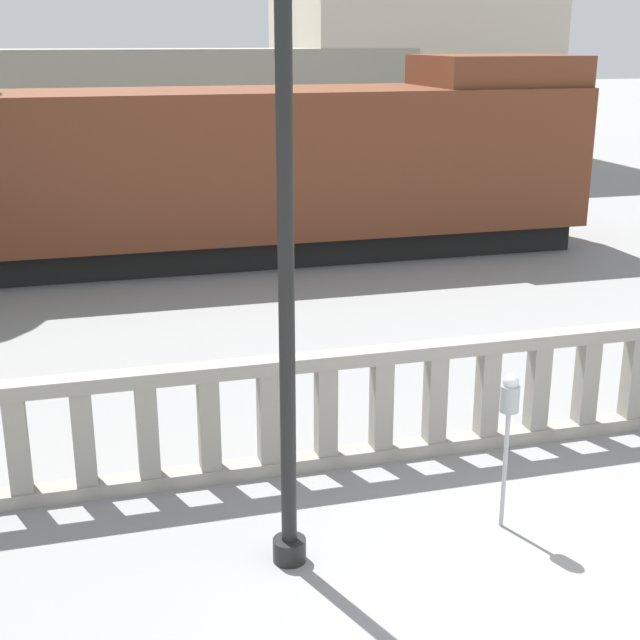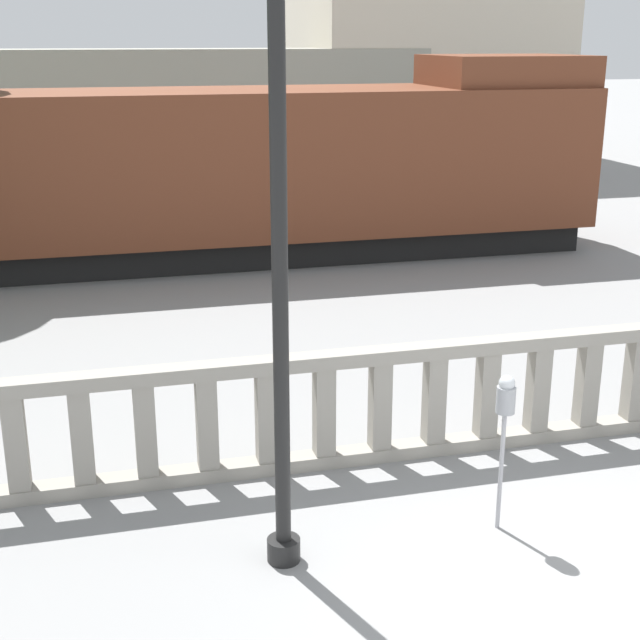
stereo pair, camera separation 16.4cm
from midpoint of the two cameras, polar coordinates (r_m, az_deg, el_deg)
ground_plane at (r=7.41m, az=19.48°, el=-18.18°), size 160.00×160.00×0.00m
balustrade at (r=9.52m, az=9.48°, el=-4.85°), size 17.01×0.24×1.22m
lamppost at (r=6.67m, az=-1.94°, el=7.41°), size 0.31×0.31×5.59m
parking_meter at (r=7.89m, az=12.36°, el=-5.48°), size 0.17×0.17×1.47m
train_near at (r=17.37m, az=-16.15°, el=8.75°), size 21.24×2.86×3.87m
train_far at (r=28.95m, az=-11.99°, el=12.97°), size 19.09×2.93×4.47m
building_block at (r=33.28m, az=6.63°, el=19.41°), size 8.48×7.42×10.58m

